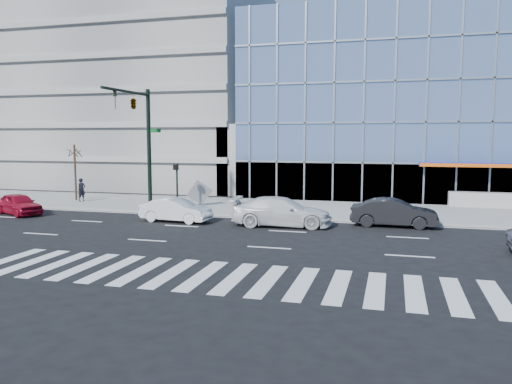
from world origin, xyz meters
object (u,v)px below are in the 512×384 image
at_px(pedestrian, 82,190).
at_px(street_tree_near, 74,152).
at_px(white_sedan, 176,210).
at_px(dark_sedan, 394,213).
at_px(traffic_signal, 138,118).
at_px(ped_signal_post, 177,179).
at_px(white_suv, 282,212).
at_px(tilted_panel, 200,193).
at_px(red_sedan, 19,204).

bearing_deg(pedestrian, street_tree_near, 76.27).
bearing_deg(street_tree_near, white_sedan, -29.33).
distance_m(white_sedan, pedestrian, 11.66).
height_order(street_tree_near, pedestrian, street_tree_near).
bearing_deg(white_sedan, dark_sedan, -77.79).
relative_size(traffic_signal, ped_signal_post, 2.67).
distance_m(white_suv, tilted_panel, 8.97).
xyz_separation_m(street_tree_near, white_suv, (17.35, -5.98, -2.98)).
bearing_deg(red_sedan, pedestrian, 19.41).
bearing_deg(white_suv, ped_signal_post, 61.10).
bearing_deg(red_sedan, traffic_signal, -37.32).
distance_m(traffic_signal, white_suv, 12.04).
height_order(traffic_signal, tilted_panel, traffic_signal).
bearing_deg(dark_sedan, street_tree_near, 79.98).
relative_size(ped_signal_post, street_tree_near, 0.71).
height_order(traffic_signal, red_sedan, traffic_signal).
height_order(traffic_signal, pedestrian, traffic_signal).
xyz_separation_m(traffic_signal, ped_signal_post, (2.50, 0.37, -4.02)).
xyz_separation_m(street_tree_near, white_sedan, (11.10, -6.24, -3.09)).
height_order(ped_signal_post, white_suv, ped_signal_post).
height_order(traffic_signal, white_suv, traffic_signal).
xyz_separation_m(traffic_signal, street_tree_near, (-7.00, 2.93, -2.39)).
bearing_deg(traffic_signal, white_suv, -16.41).
xyz_separation_m(dark_sedan, pedestrian, (-22.44, 3.91, 0.25)).
distance_m(traffic_signal, ped_signal_post, 4.75).
distance_m(white_sedan, tilted_panel, 5.84).
bearing_deg(dark_sedan, white_sedan, 98.96).
bearing_deg(red_sedan, white_suv, -63.38).
distance_m(red_sedan, pedestrian, 5.87).
xyz_separation_m(white_suv, red_sedan, (-17.03, -0.44, -0.12)).
distance_m(pedestrian, tilted_panel, 9.37).
relative_size(ped_signal_post, tilted_panel, 2.31).
relative_size(ped_signal_post, pedestrian, 1.73).
bearing_deg(ped_signal_post, dark_sedan, -7.99).
relative_size(white_sedan, red_sedan, 1.05).
bearing_deg(white_sedan, pedestrian, 65.16).
bearing_deg(white_sedan, red_sedan, 95.11).
relative_size(street_tree_near, dark_sedan, 0.91).
height_order(white_suv, red_sedan, white_suv).
xyz_separation_m(street_tree_near, tilted_panel, (10.27, -0.47, -2.72)).
bearing_deg(white_suv, pedestrian, 66.51).
bearing_deg(street_tree_near, ped_signal_post, -15.06).
distance_m(white_suv, dark_sedan, 6.18).
height_order(traffic_signal, dark_sedan, traffic_signal).
distance_m(ped_signal_post, red_sedan, 10.07).
bearing_deg(pedestrian, white_sedan, -99.66).
bearing_deg(red_sedan, white_sedan, -63.90).
xyz_separation_m(ped_signal_post, pedestrian, (-8.60, 1.97, -1.13)).
xyz_separation_m(white_suv, dark_sedan, (6.00, 1.48, -0.03)).
relative_size(street_tree_near, white_sedan, 1.01).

